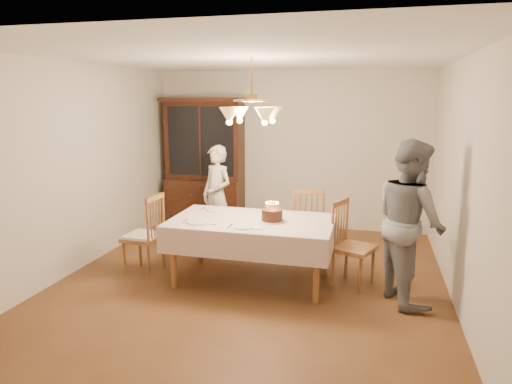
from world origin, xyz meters
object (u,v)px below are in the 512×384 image
(chair_far_side, at_px, (307,227))
(china_hutch, at_px, (205,165))
(birthday_cake, at_px, (272,216))
(elderly_woman, at_px, (217,196))
(dining_table, at_px, (252,226))

(chair_far_side, bearing_deg, china_hutch, 145.92)
(birthday_cake, bearing_deg, chair_far_side, 73.18)
(china_hutch, height_order, birthday_cake, china_hutch)
(china_hutch, height_order, elderly_woman, china_hutch)
(chair_far_side, height_order, elderly_woman, elderly_woman)
(china_hutch, xyz_separation_m, chair_far_side, (1.96, -1.33, -0.60))
(elderly_woman, bearing_deg, chair_far_side, 16.96)
(china_hutch, bearing_deg, elderly_woman, -60.65)
(chair_far_side, distance_m, elderly_woman, 1.46)
(chair_far_side, bearing_deg, dining_table, -119.83)
(dining_table, xyz_separation_m, elderly_woman, (-0.86, 1.24, 0.06))
(chair_far_side, xyz_separation_m, elderly_woman, (-1.39, 0.31, 0.30))
(birthday_cake, bearing_deg, dining_table, 176.39)
(dining_table, bearing_deg, elderly_woman, 124.84)
(chair_far_side, relative_size, elderly_woman, 0.67)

